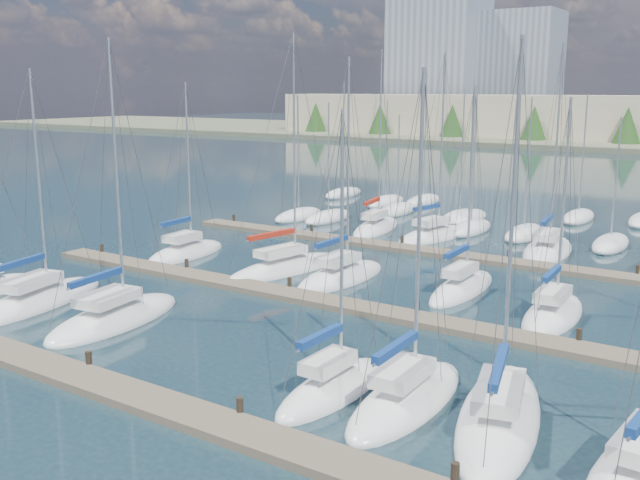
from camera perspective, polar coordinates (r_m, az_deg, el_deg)
The scene contains 19 objects.
ground at distance 77.97m, azimuth 19.03°, elevation 2.99°, with size 400.00×400.00×0.00m, color #1F353E.
dock_near at distance 27.72m, azimuth -14.13°, elevation -12.17°, with size 44.00×1.93×1.10m.
dock_mid at distance 37.87m, azimuth 1.69°, elevation -5.17°, with size 44.00×1.93×1.10m.
dock_far at distance 49.91m, azimuth 10.20°, elevation -1.13°, with size 44.00×1.93×1.10m.
sailboat_i at distance 45.35m, azimuth -2.73°, elevation -2.23°, with size 4.48×9.91×15.41m.
sailboat_l at distance 38.01m, azimuth 18.13°, elevation -5.68°, with size 2.84×7.69×11.69m.
sailboat_e at distance 26.96m, azimuth 6.93°, elevation -12.52°, with size 2.75×8.05×12.80m.
sailboat_j at distance 43.29m, azimuth 1.70°, elevation -2.93°, with size 3.10×8.37×13.91m.
sailboat_n at distance 58.51m, azimuth 4.49°, elevation 1.00°, with size 4.01×8.74×15.10m.
sailboat_b at distance 41.34m, azimuth -21.65°, elevation -4.53°, with size 5.03×10.05×13.11m.
sailboat_p at distance 52.85m, azimuth 17.75°, elevation -0.75°, with size 4.04×9.35×15.16m.
sailboat_h at distance 50.36m, azimuth -10.67°, elevation -1.00°, with size 3.41×7.56×12.50m.
sailboat_o at distance 55.91m, azimuth 9.07°, elevation 0.36°, with size 4.43×8.31×14.73m.
sailboat_d at distance 27.63m, azimuth 1.03°, elevation -11.79°, with size 2.23×6.78×11.38m.
sailboat_c at distance 37.04m, azimuth -16.10°, elevation -6.01°, with size 4.37×9.10×14.44m.
sailboat_f at distance 26.20m, azimuth 14.13°, elevation -13.59°, with size 5.00×10.13×13.78m.
sailboat_k at distance 41.53m, azimuth 11.28°, elevation -3.79°, with size 2.31×8.03×12.32m.
distant_boats at distance 63.97m, azimuth 11.55°, elevation 1.83°, with size 36.93×20.75×13.30m.
shoreline at distance 167.71m, azimuth 22.72°, elevation 9.77°, with size 400.00×60.00×38.00m.
Camera 1 is at (19.03, -14.75, 11.34)m, focal length 40.00 mm.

